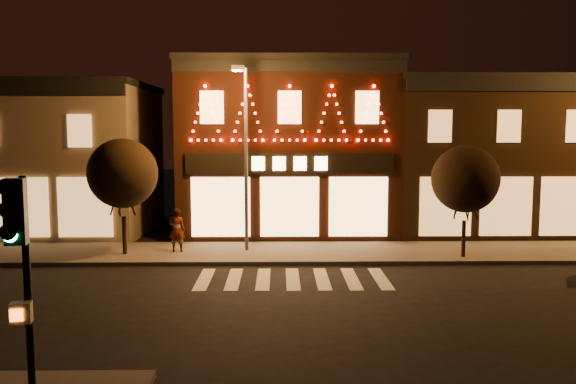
{
  "coord_description": "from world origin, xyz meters",
  "views": [
    {
      "loc": [
        -0.47,
        -15.85,
        5.08
      ],
      "look_at": [
        -0.16,
        4.0,
        2.98
      ],
      "focal_mm": 37.25,
      "sensor_mm": 36.0,
      "label": 1
    }
  ],
  "objects": [
    {
      "name": "ground",
      "position": [
        0.0,
        0.0,
        0.0
      ],
      "size": [
        120.0,
        120.0,
        0.0
      ],
      "primitive_type": "plane",
      "color": "black",
      "rests_on": "ground"
    },
    {
      "name": "sidewalk_far",
      "position": [
        2.0,
        8.0,
        0.07
      ],
      "size": [
        44.0,
        4.0,
        0.15
      ],
      "primitive_type": "cube",
      "color": "#47423D",
      "rests_on": "ground"
    },
    {
      "name": "building_left",
      "position": [
        -13.0,
        13.99,
        3.66
      ],
      "size": [
        12.2,
        8.28,
        7.3
      ],
      "color": "#7C6D58",
      "rests_on": "ground"
    },
    {
      "name": "building_pulp",
      "position": [
        0.0,
        13.98,
        4.16
      ],
      "size": [
        10.2,
        8.34,
        8.3
      ],
      "color": "black",
      "rests_on": "ground"
    },
    {
      "name": "building_right_a",
      "position": [
        9.5,
        13.99,
        3.76
      ],
      "size": [
        9.2,
        8.28,
        7.5
      ],
      "color": "black",
      "rests_on": "ground"
    },
    {
      "name": "traffic_signal_near",
      "position": [
        -4.29,
        -7.13,
        3.14
      ],
      "size": [
        0.34,
        0.45,
        4.24
      ],
      "rotation": [
        0.0,
        0.0,
        0.19
      ],
      "color": "black",
      "rests_on": "sidewalk_near"
    },
    {
      "name": "streetlamp_mid",
      "position": [
        -1.82,
        7.99,
        4.46
      ],
      "size": [
        0.53,
        1.69,
        7.34
      ],
      "rotation": [
        0.0,
        0.0,
        0.15
      ],
      "color": "#59595E",
      "rests_on": "sidewalk_far"
    },
    {
      "name": "tree_left",
      "position": [
        -6.58,
        7.52,
        3.35
      ],
      "size": [
        2.73,
        2.73,
        4.57
      ],
      "rotation": [
        0.0,
        0.0,
        -0.05
      ],
      "color": "black",
      "rests_on": "sidewalk_far"
    },
    {
      "name": "tree_right",
      "position": [
        6.68,
        6.8,
        3.17
      ],
      "size": [
        2.58,
        2.58,
        4.32
      ],
      "rotation": [
        0.0,
        0.0,
        -0.07
      ],
      "color": "black",
      "rests_on": "sidewalk_far"
    },
    {
      "name": "pedestrian",
      "position": [
        -4.58,
        7.93,
        1.04
      ],
      "size": [
        0.66,
        0.44,
        1.77
      ],
      "primitive_type": "imported",
      "rotation": [
        0.0,
        0.0,
        3.11
      ],
      "color": "gray",
      "rests_on": "sidewalk_far"
    }
  ]
}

